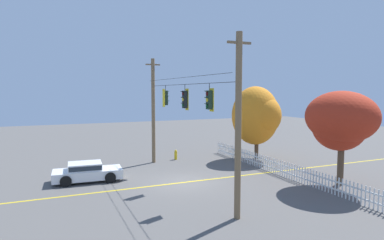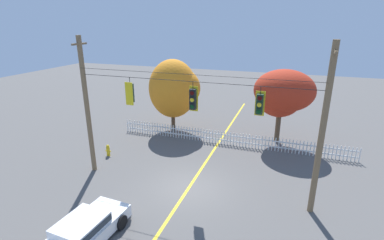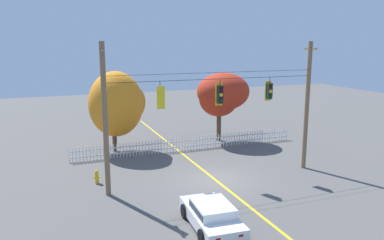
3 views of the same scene
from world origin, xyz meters
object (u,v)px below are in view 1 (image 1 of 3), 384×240
(traffic_signal_northbound_secondary, at_px, (185,99))
(fire_hydrant, at_px, (176,155))
(traffic_signal_westbound_side, at_px, (165,98))
(autumn_maple_mid, at_px, (340,120))
(traffic_signal_eastbound_side, at_px, (209,100))
(autumn_maple_near_fence, at_px, (256,115))
(parked_car, at_px, (87,171))

(traffic_signal_northbound_secondary, relative_size, fire_hydrant, 1.89)
(traffic_signal_westbound_side, xyz_separation_m, fire_hydrant, (-3.21, 1.93, -4.60))
(autumn_maple_mid, distance_m, fire_hydrant, 12.63)
(traffic_signal_eastbound_side, bearing_deg, autumn_maple_near_fence, 133.50)
(traffic_signal_westbound_side, height_order, autumn_maple_mid, traffic_signal_westbound_side)
(traffic_signal_northbound_secondary, xyz_separation_m, autumn_maple_mid, (3.90, 7.94, -1.17))
(autumn_maple_near_fence, bearing_deg, traffic_signal_westbound_side, -83.62)
(autumn_maple_near_fence, bearing_deg, fire_hydrant, -111.18)
(autumn_maple_mid, xyz_separation_m, fire_hydrant, (-10.56, -6.03, -3.40))
(traffic_signal_northbound_secondary, distance_m, fire_hydrant, 8.30)
(traffic_signal_westbound_side, height_order, fire_hydrant, traffic_signal_westbound_side)
(traffic_signal_eastbound_side, height_order, parked_car, traffic_signal_eastbound_side)
(autumn_maple_near_fence, distance_m, autumn_maple_mid, 8.24)
(traffic_signal_westbound_side, relative_size, autumn_maple_near_fence, 0.25)
(autumn_maple_mid, height_order, fire_hydrant, autumn_maple_mid)
(traffic_signal_northbound_secondary, height_order, autumn_maple_mid, traffic_signal_northbound_secondary)
(fire_hydrant, bearing_deg, parked_car, -61.66)
(autumn_maple_near_fence, relative_size, autumn_maple_mid, 1.07)
(traffic_signal_eastbound_side, height_order, autumn_maple_near_fence, same)
(autumn_maple_mid, bearing_deg, parked_car, -116.86)
(autumn_maple_near_fence, distance_m, fire_hydrant, 7.16)
(traffic_signal_northbound_secondary, bearing_deg, traffic_signal_eastbound_side, -0.02)
(traffic_signal_eastbound_side, relative_size, autumn_maple_mid, 0.25)
(traffic_signal_northbound_secondary, bearing_deg, autumn_maple_mid, 63.83)
(traffic_signal_northbound_secondary, xyz_separation_m, parked_car, (-2.79, -5.27, -4.36))
(fire_hydrant, bearing_deg, traffic_signal_westbound_side, -30.96)
(traffic_signal_westbound_side, bearing_deg, autumn_maple_near_fence, 96.38)
(parked_car, bearing_deg, autumn_maple_mid, 63.14)
(autumn_maple_near_fence, height_order, parked_car, autumn_maple_near_fence)
(traffic_signal_eastbound_side, xyz_separation_m, parked_car, (-5.96, -5.27, -4.40))
(traffic_signal_westbound_side, relative_size, fire_hydrant, 1.83)
(traffic_signal_westbound_side, xyz_separation_m, autumn_maple_mid, (7.35, 7.96, -1.20))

